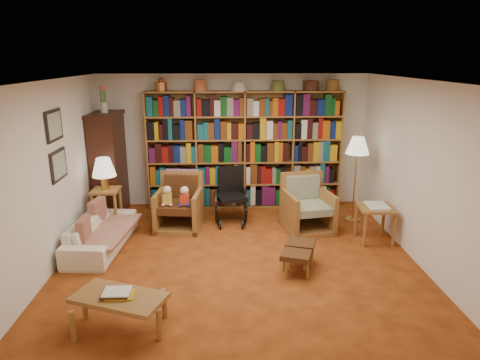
{
  "coord_description": "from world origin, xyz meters",
  "views": [
    {
      "loc": [
        -0.2,
        -5.53,
        2.78
      ],
      "look_at": [
        0.05,
        0.6,
        1.02
      ],
      "focal_mm": 32.0,
      "sensor_mm": 36.0,
      "label": 1
    }
  ],
  "objects_px": {
    "side_table_lamp": "(107,199)",
    "coffee_table": "(119,300)",
    "footstool_a": "(300,246)",
    "floor_lamp": "(357,149)",
    "side_table_papers": "(376,212)",
    "footstool_b": "(296,257)",
    "sofa": "(101,233)",
    "armchair_leather": "(179,205)",
    "wheelchair": "(231,197)",
    "armchair_sage": "(307,208)"
  },
  "relations": [
    {
      "from": "armchair_sage",
      "to": "side_table_papers",
      "type": "relative_size",
      "value": 1.55
    },
    {
      "from": "armchair_leather",
      "to": "coffee_table",
      "type": "height_order",
      "value": "armchair_leather"
    },
    {
      "from": "floor_lamp",
      "to": "footstool_b",
      "type": "bearing_deg",
      "value": -124.72
    },
    {
      "from": "footstool_b",
      "to": "coffee_table",
      "type": "relative_size",
      "value": 0.43
    },
    {
      "from": "sofa",
      "to": "side_table_lamp",
      "type": "xyz_separation_m",
      "value": [
        -0.1,
        0.79,
        0.27
      ]
    },
    {
      "from": "side_table_lamp",
      "to": "side_table_papers",
      "type": "distance_m",
      "value": 4.36
    },
    {
      "from": "armchair_leather",
      "to": "side_table_papers",
      "type": "distance_m",
      "value": 3.19
    },
    {
      "from": "footstool_b",
      "to": "side_table_lamp",
      "type": "bearing_deg",
      "value": 148.88
    },
    {
      "from": "sofa",
      "to": "armchair_sage",
      "type": "height_order",
      "value": "armchair_sage"
    },
    {
      "from": "armchair_sage",
      "to": "floor_lamp",
      "type": "distance_m",
      "value": 1.33
    },
    {
      "from": "armchair_sage",
      "to": "wheelchair",
      "type": "bearing_deg",
      "value": 163.44
    },
    {
      "from": "footstool_a",
      "to": "armchair_sage",
      "type": "bearing_deg",
      "value": 75.36
    },
    {
      "from": "coffee_table",
      "to": "armchair_leather",
      "type": "bearing_deg",
      "value": 83.09
    },
    {
      "from": "side_table_lamp",
      "to": "wheelchair",
      "type": "xyz_separation_m",
      "value": [
        2.08,
        0.25,
        -0.07
      ]
    },
    {
      "from": "side_table_lamp",
      "to": "coffee_table",
      "type": "relative_size",
      "value": 0.65
    },
    {
      "from": "side_table_papers",
      "to": "armchair_leather",
      "type": "bearing_deg",
      "value": 166.55
    },
    {
      "from": "sofa",
      "to": "side_table_lamp",
      "type": "height_order",
      "value": "side_table_lamp"
    },
    {
      "from": "sofa",
      "to": "side_table_lamp",
      "type": "bearing_deg",
      "value": 11.75
    },
    {
      "from": "floor_lamp",
      "to": "side_table_papers",
      "type": "bearing_deg",
      "value": -84.9
    },
    {
      "from": "footstool_b",
      "to": "coffee_table",
      "type": "distance_m",
      "value": 2.31
    },
    {
      "from": "sofa",
      "to": "footstool_b",
      "type": "height_order",
      "value": "sofa"
    },
    {
      "from": "sofa",
      "to": "floor_lamp",
      "type": "distance_m",
      "value": 4.36
    },
    {
      "from": "coffee_table",
      "to": "footstool_a",
      "type": "bearing_deg",
      "value": 33.22
    },
    {
      "from": "footstool_a",
      "to": "coffee_table",
      "type": "relative_size",
      "value": 0.44
    },
    {
      "from": "armchair_sage",
      "to": "wheelchair",
      "type": "xyz_separation_m",
      "value": [
        -1.26,
        0.38,
        0.08
      ]
    },
    {
      "from": "armchair_leather",
      "to": "footstool_a",
      "type": "distance_m",
      "value": 2.33
    },
    {
      "from": "floor_lamp",
      "to": "side_table_papers",
      "type": "relative_size",
      "value": 2.52
    },
    {
      "from": "wheelchair",
      "to": "coffee_table",
      "type": "bearing_deg",
      "value": -111.7
    },
    {
      "from": "sofa",
      "to": "side_table_papers",
      "type": "height_order",
      "value": "side_table_papers"
    },
    {
      "from": "footstool_a",
      "to": "floor_lamp",
      "type": "bearing_deg",
      "value": 52.76
    },
    {
      "from": "armchair_sage",
      "to": "footstool_a",
      "type": "xyz_separation_m",
      "value": [
        -0.34,
        -1.3,
        -0.08
      ]
    },
    {
      "from": "armchair_leather",
      "to": "footstool_b",
      "type": "height_order",
      "value": "armchair_leather"
    },
    {
      "from": "coffee_table",
      "to": "side_table_lamp",
      "type": "bearing_deg",
      "value": 106.65
    },
    {
      "from": "armchair_leather",
      "to": "wheelchair",
      "type": "height_order",
      "value": "wheelchair"
    },
    {
      "from": "armchair_sage",
      "to": "footstool_a",
      "type": "distance_m",
      "value": 1.34
    },
    {
      "from": "footstool_b",
      "to": "coffee_table",
      "type": "xyz_separation_m",
      "value": [
        -2.04,
        -1.09,
        0.09
      ]
    },
    {
      "from": "coffee_table",
      "to": "sofa",
      "type": "bearing_deg",
      "value": 110.09
    },
    {
      "from": "coffee_table",
      "to": "side_table_papers",
      "type": "bearing_deg",
      "value": 31.81
    },
    {
      "from": "footstool_b",
      "to": "floor_lamp",
      "type": "bearing_deg",
      "value": 55.28
    },
    {
      "from": "wheelchair",
      "to": "footstool_a",
      "type": "distance_m",
      "value": 1.92
    },
    {
      "from": "side_table_lamp",
      "to": "armchair_sage",
      "type": "height_order",
      "value": "armchair_sage"
    },
    {
      "from": "floor_lamp",
      "to": "sofa",
      "type": "bearing_deg",
      "value": -166.72
    },
    {
      "from": "side_table_papers",
      "to": "footstool_b",
      "type": "xyz_separation_m",
      "value": [
        -1.41,
        -1.05,
        -0.22
      ]
    },
    {
      "from": "coffee_table",
      "to": "wheelchair",
      "type": "bearing_deg",
      "value": 68.3
    },
    {
      "from": "floor_lamp",
      "to": "side_table_papers",
      "type": "distance_m",
      "value": 1.2
    },
    {
      "from": "footstool_a",
      "to": "side_table_papers",
      "type": "bearing_deg",
      "value": 29.38
    },
    {
      "from": "armchair_sage",
      "to": "coffee_table",
      "type": "relative_size",
      "value": 0.87
    },
    {
      "from": "armchair_leather",
      "to": "side_table_papers",
      "type": "height_order",
      "value": "armchair_leather"
    },
    {
      "from": "armchair_sage",
      "to": "footstool_b",
      "type": "xyz_separation_m",
      "value": [
        -0.45,
        -1.62,
        -0.09
      ]
    },
    {
      "from": "sofa",
      "to": "footstool_b",
      "type": "bearing_deg",
      "value": -104.33
    }
  ]
}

